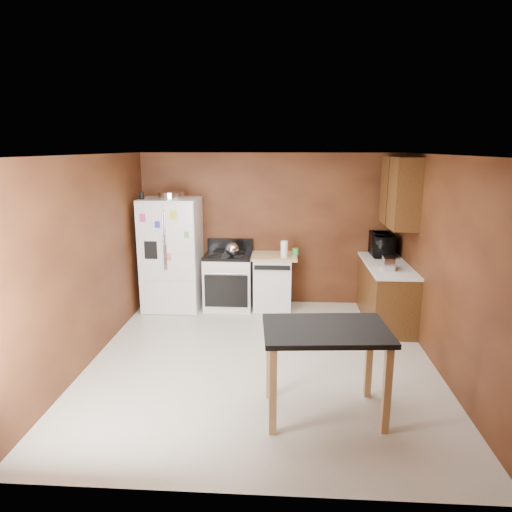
# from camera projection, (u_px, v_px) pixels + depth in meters

# --- Properties ---
(floor) EXTENTS (4.50, 4.50, 0.00)m
(floor) POSITION_uv_depth(u_px,v_px,m) (262.00, 361.00, 5.67)
(floor) COLOR beige
(floor) RESTS_ON ground
(ceiling) EXTENTS (4.50, 4.50, 0.00)m
(ceiling) POSITION_uv_depth(u_px,v_px,m) (262.00, 155.00, 5.08)
(ceiling) COLOR white
(ceiling) RESTS_ON ground
(wall_back) EXTENTS (4.20, 0.00, 4.20)m
(wall_back) POSITION_uv_depth(u_px,v_px,m) (269.00, 230.00, 7.56)
(wall_back) COLOR brown
(wall_back) RESTS_ON ground
(wall_front) EXTENTS (4.20, 0.00, 4.20)m
(wall_front) POSITION_uv_depth(u_px,v_px,m) (246.00, 343.00, 3.19)
(wall_front) COLOR brown
(wall_front) RESTS_ON ground
(wall_left) EXTENTS (0.00, 4.50, 4.50)m
(wall_left) POSITION_uv_depth(u_px,v_px,m) (88.00, 261.00, 5.50)
(wall_left) COLOR brown
(wall_left) RESTS_ON ground
(wall_right) EXTENTS (0.00, 4.50, 4.50)m
(wall_right) POSITION_uv_depth(u_px,v_px,m) (444.00, 266.00, 5.25)
(wall_right) COLOR brown
(wall_right) RESTS_ON ground
(roasting_pan) EXTENTS (0.41, 0.41, 0.10)m
(roasting_pan) POSITION_uv_depth(u_px,v_px,m) (171.00, 195.00, 7.12)
(roasting_pan) COLOR silver
(roasting_pan) RESTS_ON refrigerator
(pen_cup) EXTENTS (0.07, 0.07, 0.11)m
(pen_cup) POSITION_uv_depth(u_px,v_px,m) (142.00, 196.00, 7.03)
(pen_cup) COLOR black
(pen_cup) RESTS_ON refrigerator
(kettle) EXTENTS (0.21, 0.21, 0.21)m
(kettle) POSITION_uv_depth(u_px,v_px,m) (232.00, 249.00, 7.23)
(kettle) COLOR silver
(kettle) RESTS_ON gas_range
(paper_towel) EXTENTS (0.13, 0.13, 0.26)m
(paper_towel) POSITION_uv_depth(u_px,v_px,m) (284.00, 249.00, 7.18)
(paper_towel) COLOR white
(paper_towel) RESTS_ON dishwasher
(green_canister) EXTENTS (0.12, 0.12, 0.11)m
(green_canister) POSITION_uv_depth(u_px,v_px,m) (295.00, 252.00, 7.33)
(green_canister) COLOR green
(green_canister) RESTS_ON dishwasher
(toaster) EXTENTS (0.16, 0.25, 0.18)m
(toaster) POSITION_uv_depth(u_px,v_px,m) (389.00, 263.00, 6.42)
(toaster) COLOR silver
(toaster) RESTS_ON right_cabinets
(microwave) EXTENTS (0.41, 0.60, 0.33)m
(microwave) POSITION_uv_depth(u_px,v_px,m) (382.00, 245.00, 7.28)
(microwave) COLOR black
(microwave) RESTS_ON right_cabinets
(refrigerator) EXTENTS (0.90, 0.80, 1.80)m
(refrigerator) POSITION_uv_depth(u_px,v_px,m) (172.00, 254.00, 7.36)
(refrigerator) COLOR white
(refrigerator) RESTS_ON ground
(gas_range) EXTENTS (0.76, 0.68, 1.10)m
(gas_range) POSITION_uv_depth(u_px,v_px,m) (229.00, 280.00, 7.47)
(gas_range) COLOR white
(gas_range) RESTS_ON ground
(dishwasher) EXTENTS (0.78, 0.63, 0.89)m
(dishwasher) POSITION_uv_depth(u_px,v_px,m) (273.00, 281.00, 7.45)
(dishwasher) COLOR white
(dishwasher) RESTS_ON ground
(right_cabinets) EXTENTS (0.63, 1.58, 2.45)m
(right_cabinets) POSITION_uv_depth(u_px,v_px,m) (390.00, 263.00, 6.78)
(right_cabinets) COLOR #5B3419
(right_cabinets) RESTS_ON ground
(island) EXTENTS (1.25, 0.88, 0.91)m
(island) POSITION_uv_depth(u_px,v_px,m) (326.00, 342.00, 4.37)
(island) COLOR black
(island) RESTS_ON ground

